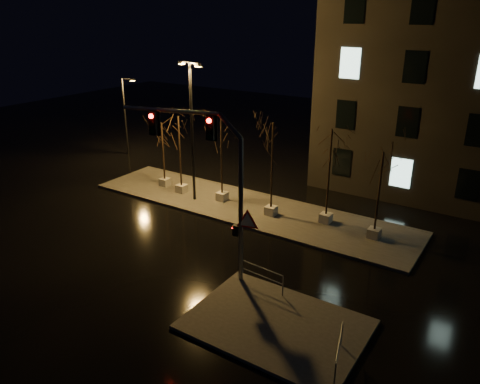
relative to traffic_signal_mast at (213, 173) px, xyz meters
The scene contains 14 objects.
ground 6.49m from the traffic_signal_mast, 150.90° to the left, with size 90.00×90.00×0.00m, color black.
median 9.96m from the traffic_signal_mast, 112.67° to the left, with size 22.00×5.00×0.15m, color #3F3E39.
sidewalk_corner 6.94m from the traffic_signal_mast, 21.67° to the right, with size 7.00×5.00×0.15m, color #3F3E39.
tree_0 12.90m from the traffic_signal_mast, 142.38° to the left, with size 1.80×1.80×4.73m.
tree_1 11.23m from the traffic_signal_mast, 138.05° to the left, with size 1.80×1.80×5.48m.
tree_2 9.38m from the traffic_signal_mast, 123.22° to the left, with size 1.80×1.80×5.79m.
tree_3 7.67m from the traffic_signal_mast, 99.39° to the left, with size 1.80×1.80×5.92m.
tree_4 8.65m from the traffic_signal_mast, 76.42° to the left, with size 1.80×1.80×5.82m.
tree_5 9.53m from the traffic_signal_mast, 57.38° to the left, with size 1.80×1.80×5.08m.
traffic_signal_mast is the anchor object (origin of this frame).
streetlight_main 9.72m from the traffic_signal_mast, 134.21° to the left, with size 2.19×0.90×8.91m.
streetlight_far 22.40m from the traffic_signal_mast, 146.04° to the left, with size 1.26×0.59×6.61m.
guard_rail_a 5.08m from the traffic_signal_mast, ahead, with size 2.39×0.26×1.03m.
guard_rail_b 8.88m from the traffic_signal_mast, 19.44° to the right, with size 0.65×2.18×1.07m.
Camera 1 is at (14.85, -17.42, 12.00)m, focal length 35.00 mm.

